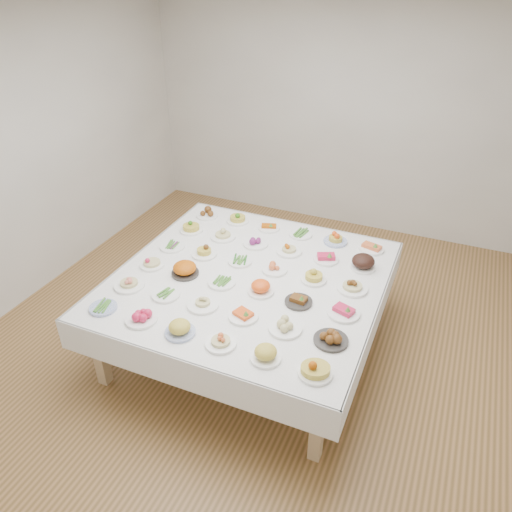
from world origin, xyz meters
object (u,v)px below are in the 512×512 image
at_px(dish_18, 172,246).
at_px(dish_35, 372,246).
at_px(display_table, 249,283).
at_px(dish_0, 103,307).

bearing_deg(dish_18, dish_35, 21.96).
xyz_separation_m(display_table, dish_18, (-0.87, 0.17, 0.08)).
bearing_deg(dish_0, dish_18, 89.97).
height_order(dish_0, dish_18, same).
bearing_deg(dish_35, display_table, -135.09).
bearing_deg(dish_0, display_table, 44.69).
relative_size(display_table, dish_18, 9.55).
relative_size(dish_0, dish_18, 0.91).
distance_m(display_table, dish_35, 1.24).
relative_size(display_table, dish_0, 10.49).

